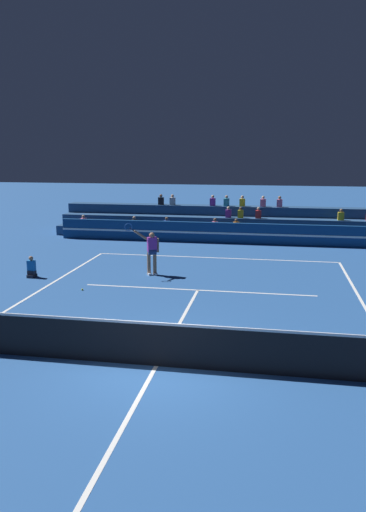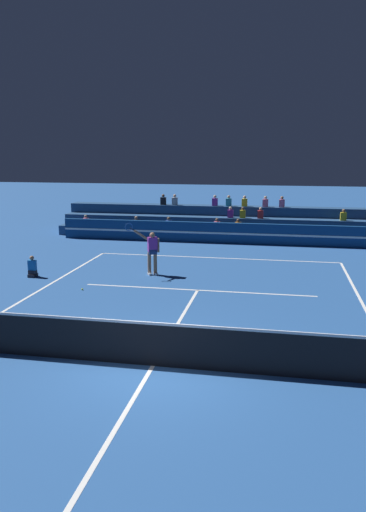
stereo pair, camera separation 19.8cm
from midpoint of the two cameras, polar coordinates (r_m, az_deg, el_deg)
ground_plane at (r=11.79m, az=-3.56°, el=-12.43°), size 120.00×120.00×0.00m
court_lines at (r=11.79m, az=-3.56°, el=-12.41°), size 11.10×23.90×0.01m
tennis_net at (r=11.57m, az=-3.60°, el=-9.98°), size 12.00×0.10×1.10m
sponsor_banner_wall at (r=26.52m, az=4.46°, el=2.64°), size 18.00×0.26×1.10m
bleacher_stand at (r=29.00m, az=4.99°, el=3.64°), size 19.65×2.85×2.28m
ball_kid_courtside at (r=20.31m, az=-17.19°, el=-1.43°), size 0.30×0.36×0.84m
tennis_player at (r=19.68m, az=-3.95°, el=0.59°), size 1.25×0.78×2.19m
tennis_ball at (r=18.05m, az=-11.75°, el=-3.77°), size 0.07×0.07×0.07m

